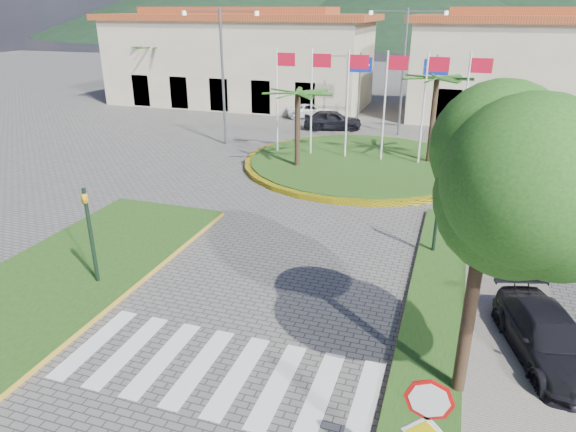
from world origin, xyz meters
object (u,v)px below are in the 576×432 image
(car_dark_b, at_px, (498,122))
(stop_sign, at_px, (426,422))
(deciduous_tree, at_px, (491,173))
(white_van, at_px, (312,111))
(roundabout_island, at_px, (361,162))
(car_dark_a, at_px, (333,120))
(car_side_right, at_px, (548,338))

(car_dark_b, bearing_deg, stop_sign, 156.68)
(deciduous_tree, bearing_deg, white_van, 112.10)
(roundabout_island, relative_size, car_dark_b, 3.91)
(roundabout_island, relative_size, car_dark_a, 3.15)
(stop_sign, distance_m, car_dark_a, 29.52)
(roundabout_island, distance_m, car_side_right, 16.77)
(roundabout_island, height_order, car_dark_a, roundabout_island)
(roundabout_island, xyz_separation_m, stop_sign, (4.90, -20.04, 1.62))
(stop_sign, distance_m, white_van, 33.70)
(stop_sign, distance_m, deciduous_tree, 4.59)
(car_side_right, bearing_deg, white_van, 100.62)
(car_dark_b, bearing_deg, roundabout_island, 129.46)
(stop_sign, height_order, white_van, stop_sign)
(roundabout_island, bearing_deg, car_side_right, -63.45)
(white_van, bearing_deg, car_side_right, -174.20)
(deciduous_tree, distance_m, car_dark_a, 27.18)
(roundabout_island, bearing_deg, white_van, 117.74)
(deciduous_tree, xyz_separation_m, car_side_right, (2.00, 2.00, -4.58))
(stop_sign, height_order, car_side_right, stop_sign)
(roundabout_island, xyz_separation_m, white_van, (-6.19, 11.76, 0.38))
(stop_sign, relative_size, car_dark_a, 0.66)
(car_dark_a, bearing_deg, white_van, 20.33)
(car_dark_b, relative_size, car_side_right, 0.79)
(white_van, relative_size, car_side_right, 0.96)
(deciduous_tree, relative_size, car_dark_b, 2.09)
(car_dark_a, relative_size, car_side_right, 0.98)
(car_dark_b, bearing_deg, deciduous_tree, 157.38)
(stop_sign, bearing_deg, car_dark_a, 106.79)
(deciduous_tree, bearing_deg, car_dark_a, 109.89)
(roundabout_island, relative_size, stop_sign, 4.79)
(roundabout_island, xyz_separation_m, car_side_right, (7.50, -15.00, 0.42))
(car_dark_a, bearing_deg, car_dark_b, -86.36)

